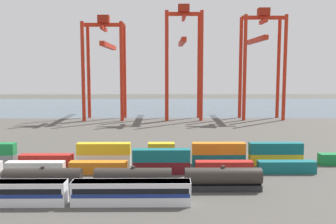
% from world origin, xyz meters
% --- Properties ---
extents(ground_plane, '(420.00, 420.00, 0.00)m').
position_xyz_m(ground_plane, '(0.00, 40.00, 0.00)').
color(ground_plane, '#4C4944').
extents(harbour_water, '(400.00, 110.00, 0.01)m').
position_xyz_m(harbour_water, '(0.00, 143.69, 0.00)').
color(harbour_water, '#475B6B').
rests_on(harbour_water, ground_plane).
extents(passenger_train, '(39.60, 3.14, 3.90)m').
position_xyz_m(passenger_train, '(-6.07, -20.00, 2.14)').
color(passenger_train, silver).
rests_on(passenger_train, ground_plane).
extents(freight_tank_row, '(46.51, 3.06, 4.52)m').
position_xyz_m(freight_tank_row, '(3.79, -12.91, 2.16)').
color(freight_tank_row, '#232326').
rests_on(freight_tank_row, ground_plane).
extents(shipping_container_1, '(12.10, 2.44, 2.60)m').
position_xyz_m(shipping_container_1, '(-17.72, -1.52, 1.30)').
color(shipping_container_1, silver).
rests_on(shipping_container_1, ground_plane).
extents(shipping_container_2, '(12.10, 2.44, 2.60)m').
position_xyz_m(shipping_container_2, '(-4.45, -1.52, 1.30)').
color(shipping_container_2, orange).
rests_on(shipping_container_2, ground_plane).
extents(shipping_container_3, '(12.10, 2.44, 2.60)m').
position_xyz_m(shipping_container_3, '(8.82, -1.52, 1.30)').
color(shipping_container_3, maroon).
rests_on(shipping_container_3, ground_plane).
extents(shipping_container_4, '(12.10, 2.44, 2.60)m').
position_xyz_m(shipping_container_4, '(8.82, -1.52, 3.90)').
color(shipping_container_4, '#146066').
rests_on(shipping_container_4, shipping_container_3).
extents(shipping_container_5, '(12.10, 2.44, 2.60)m').
position_xyz_m(shipping_container_5, '(22.09, -1.52, 1.30)').
color(shipping_container_5, '#AD211C').
rests_on(shipping_container_5, ground_plane).
extents(shipping_container_6, '(12.10, 2.44, 2.60)m').
position_xyz_m(shipping_container_6, '(35.37, -1.52, 1.30)').
color(shipping_container_6, '#146066').
rests_on(shipping_container_6, ground_plane).
extents(shipping_container_9, '(12.10, 2.44, 2.60)m').
position_xyz_m(shipping_container_9, '(-17.46, 5.34, 1.30)').
color(shipping_container_9, '#AD211C').
rests_on(shipping_container_9, ground_plane).
extents(shipping_container_10, '(12.10, 2.44, 2.60)m').
position_xyz_m(shipping_container_10, '(-4.35, 5.34, 1.30)').
color(shipping_container_10, silver).
rests_on(shipping_container_10, ground_plane).
extents(shipping_container_11, '(12.10, 2.44, 2.60)m').
position_xyz_m(shipping_container_11, '(-4.35, 5.34, 3.90)').
color(shipping_container_11, gold).
rests_on(shipping_container_11, shipping_container_10).
extents(shipping_container_12, '(6.04, 2.44, 2.60)m').
position_xyz_m(shipping_container_12, '(8.76, 5.34, 1.30)').
color(shipping_container_12, gold).
rests_on(shipping_container_12, ground_plane).
extents(shipping_container_13, '(6.04, 2.44, 2.60)m').
position_xyz_m(shipping_container_13, '(8.76, 5.34, 3.90)').
color(shipping_container_13, gold).
rests_on(shipping_container_13, shipping_container_12).
extents(shipping_container_14, '(12.10, 2.44, 2.60)m').
position_xyz_m(shipping_container_14, '(21.87, 5.34, 1.30)').
color(shipping_container_14, '#146066').
rests_on(shipping_container_14, ground_plane).
extents(shipping_container_15, '(12.10, 2.44, 2.60)m').
position_xyz_m(shipping_container_15, '(21.87, 5.34, 3.90)').
color(shipping_container_15, orange).
rests_on(shipping_container_15, shipping_container_14).
extents(shipping_container_16, '(12.10, 2.44, 2.60)m').
position_xyz_m(shipping_container_16, '(34.99, 5.34, 1.30)').
color(shipping_container_16, gold).
rests_on(shipping_container_16, ground_plane).
extents(shipping_container_17, '(12.10, 2.44, 2.60)m').
position_xyz_m(shipping_container_17, '(34.99, 5.34, 3.90)').
color(shipping_container_17, '#146066').
rests_on(shipping_container_17, shipping_container_16).
extents(shipping_container_18, '(6.04, 2.44, 2.60)m').
position_xyz_m(shipping_container_18, '(48.10, 5.34, 1.30)').
color(shipping_container_18, '#197538').
rests_on(shipping_container_18, ground_plane).
extents(gantry_crane_west, '(17.70, 41.70, 44.61)m').
position_xyz_m(gantry_crane_west, '(-16.35, 90.04, 27.47)').
color(gantry_crane_west, red).
rests_on(gantry_crane_west, ground_plane).
extents(gantry_crane_central, '(16.12, 38.52, 49.19)m').
position_xyz_m(gantry_crane_central, '(17.86, 89.38, 29.45)').
color(gantry_crane_central, red).
rests_on(gantry_crane_central, ground_plane).
extents(gantry_crane_east, '(18.59, 37.36, 47.71)m').
position_xyz_m(gantry_crane_east, '(52.06, 89.36, 29.07)').
color(gantry_crane_east, red).
rests_on(gantry_crane_east, ground_plane).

